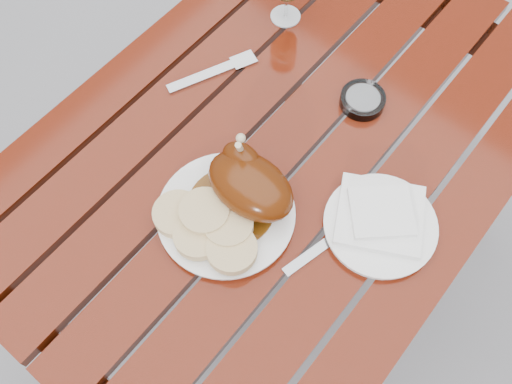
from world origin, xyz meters
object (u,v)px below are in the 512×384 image
table (277,219)px  side_plate (380,226)px  dinner_plate (226,214)px  ashtray (363,100)px

table → side_plate: 0.46m
dinner_plate → side_plate: bearing=34.7°
ashtray → dinner_plate: bearing=-97.5°
table → ashtray: bearing=67.4°
dinner_plate → ashtray: bearing=82.5°
table → dinner_plate: (0.02, -0.19, 0.38)m
dinner_plate → table: bearing=96.2°
dinner_plate → ashtray: 0.36m
dinner_plate → ashtray: ashtray is taller
table → ashtray: (0.07, 0.17, 0.39)m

